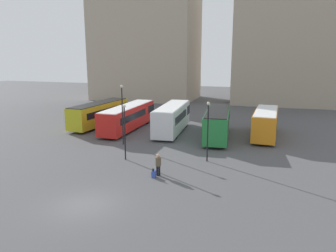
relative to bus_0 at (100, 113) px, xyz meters
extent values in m
plane|color=#4C4C4F|center=(10.54, -21.54, -1.67)|extent=(160.00, 160.00, 0.00)
cube|color=tan|center=(26.20, 27.70, 10.33)|extent=(23.42, 10.22, 24.01)
cube|color=gold|center=(-0.01, -0.09, -0.03)|extent=(3.38, 11.02, 2.70)
cube|color=black|center=(0.38, 4.34, 0.30)|extent=(2.64, 2.20, 1.03)
cube|color=black|center=(-0.09, -1.06, 0.30)|extent=(3.06, 7.13, 0.81)
cube|color=black|center=(-0.01, -0.09, 1.36)|extent=(3.16, 10.79, 0.08)
cylinder|color=black|center=(0.29, 3.26, -1.14)|extent=(2.42, 1.26, 1.06)
cylinder|color=black|center=(-0.30, -3.44, -1.14)|extent=(2.42, 1.26, 1.06)
cube|color=red|center=(4.55, -1.08, -0.07)|extent=(2.60, 11.94, 2.65)
cube|color=black|center=(4.58, 3.81, 0.26)|extent=(2.59, 2.20, 1.01)
cube|color=black|center=(4.55, -2.16, 0.26)|extent=(2.61, 7.65, 0.79)
cube|color=white|center=(4.55, -1.08, 1.29)|extent=(2.40, 11.70, 0.08)
cylinder|color=black|center=(4.57, 2.61, -1.17)|extent=(2.44, 1.02, 1.01)
cylinder|color=black|center=(4.53, -4.78, -1.17)|extent=(2.44, 1.02, 1.01)
cube|color=silver|center=(10.26, -0.93, 0.06)|extent=(3.20, 10.39, 2.95)
cube|color=black|center=(9.98, 3.26, 0.43)|extent=(2.69, 2.05, 1.12)
cube|color=black|center=(10.32, -1.85, 0.43)|extent=(2.99, 6.71, 0.89)
cube|color=white|center=(10.26, -0.93, 1.58)|extent=(2.98, 10.17, 0.08)
cylinder|color=black|center=(10.05, 2.24, -1.20)|extent=(2.49, 1.11, 0.95)
cylinder|color=black|center=(10.46, -4.10, -1.20)|extent=(2.49, 1.11, 0.95)
cube|color=#237A38|center=(15.93, -2.12, 0.02)|extent=(3.42, 10.38, 2.80)
cube|color=black|center=(15.54, 2.04, 0.37)|extent=(2.68, 2.10, 1.06)
cube|color=black|center=(16.01, -3.04, 0.37)|extent=(3.11, 6.73, 0.84)
cube|color=black|center=(15.93, -2.12, 1.46)|extent=(3.20, 10.16, 0.08)
cylinder|color=black|center=(15.63, 1.02, -1.14)|extent=(2.47, 1.29, 1.07)
cylinder|color=black|center=(16.22, -5.27, -1.14)|extent=(2.47, 1.29, 1.07)
cube|color=orange|center=(21.10, -0.16, -0.03)|extent=(2.78, 9.10, 2.74)
cube|color=black|center=(21.23, 3.54, 0.31)|extent=(2.56, 1.75, 1.04)
cube|color=black|center=(21.07, -0.97, 0.31)|extent=(2.69, 5.86, 0.82)
cube|color=white|center=(21.10, -0.16, 1.38)|extent=(2.57, 8.91, 0.08)
cylinder|color=black|center=(21.19, 2.64, -1.17)|extent=(2.40, 1.08, 1.00)
cylinder|color=black|center=(21.00, -2.95, -1.17)|extent=(2.40, 1.08, 1.00)
cylinder|color=black|center=(13.26, -15.30, -1.28)|extent=(0.17, 0.17, 0.80)
cylinder|color=black|center=(13.43, -15.29, -1.28)|extent=(0.17, 0.17, 0.80)
cylinder|color=brown|center=(13.34, -15.29, -0.53)|extent=(0.49, 0.49, 0.69)
sphere|color=tan|center=(13.34, -15.29, -0.05)|extent=(0.26, 0.26, 0.26)
cube|color=#334CB2|center=(13.13, -15.76, -1.42)|extent=(0.31, 0.42, 0.52)
cube|color=black|center=(13.14, -15.90, -1.04)|extent=(0.15, 0.04, 0.23)
cylinder|color=black|center=(16.35, -10.72, 0.86)|extent=(0.12, 0.12, 5.07)
sphere|color=beige|center=(16.35, -10.72, 3.48)|extent=(0.28, 0.28, 0.28)
cylinder|color=black|center=(9.24, -12.38, 0.71)|extent=(0.12, 0.12, 4.77)
sphere|color=beige|center=(9.24, -12.38, 3.18)|extent=(0.28, 0.28, 0.28)
cylinder|color=black|center=(6.93, -7.81, 1.32)|extent=(0.12, 0.12, 5.98)
sphere|color=beige|center=(6.93, -7.81, 4.39)|extent=(0.28, 0.28, 0.28)
camera|label=1|loc=(21.14, -38.16, 7.57)|focal=35.00mm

